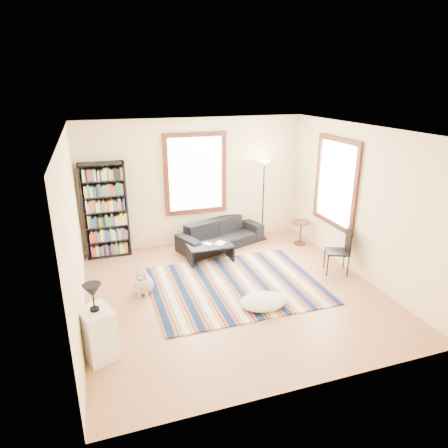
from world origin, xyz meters
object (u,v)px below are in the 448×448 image
object	(u,v)px
coffee_table	(210,253)
white_cabinet	(98,333)
bookshelf	(105,211)
folding_chair	(337,252)
sofa	(221,234)
floor_cushion	(263,301)
dog	(143,279)
floor_lamp	(263,201)
side_table	(301,233)

from	to	relation	value
coffee_table	white_cabinet	bearing A→B (deg)	-133.25
bookshelf	folding_chair	distance (m)	4.72
sofa	white_cabinet	size ratio (longest dim) A/B	2.81
white_cabinet	floor_cushion	bearing A→B (deg)	-10.26
white_cabinet	dog	world-z (taller)	white_cabinet
dog	floor_lamp	bearing A→B (deg)	46.33
coffee_table	folding_chair	size ratio (longest dim) A/B	1.05
sofa	folding_chair	world-z (taller)	folding_chair
dog	bookshelf	bearing A→B (deg)	121.08
coffee_table	floor_cushion	world-z (taller)	coffee_table
floor_cushion	white_cabinet	distance (m)	2.65
sofa	dog	world-z (taller)	sofa
floor_lamp	white_cabinet	xyz separation A→B (m)	(-3.80, -3.23, -0.58)
folding_chair	dog	bearing A→B (deg)	-163.02
sofa	dog	bearing A→B (deg)	-160.19
bookshelf	floor_cushion	world-z (taller)	bookshelf
bookshelf	floor_cushion	xyz separation A→B (m)	(2.27, -2.96, -0.90)
dog	sofa	bearing A→B (deg)	56.28
white_cabinet	dog	bearing A→B (deg)	42.31
floor_cushion	floor_lamp	world-z (taller)	floor_lamp
folding_chair	white_cabinet	bearing A→B (deg)	-142.64
coffee_table	folding_chair	world-z (taller)	folding_chair
floor_lamp	dog	distance (m)	3.50
sofa	side_table	world-z (taller)	sofa
white_cabinet	dog	size ratio (longest dim) A/B	1.31
floor_cushion	dog	distance (m)	2.10
white_cabinet	folding_chair	bearing A→B (deg)	-5.22
coffee_table	dog	bearing A→B (deg)	-148.76
coffee_table	side_table	size ratio (longest dim) A/B	1.67
floor_lamp	side_table	bearing A→B (deg)	-38.32
floor_cushion	side_table	size ratio (longest dim) A/B	1.46
coffee_table	white_cabinet	world-z (taller)	white_cabinet
side_table	dog	distance (m)	3.87
coffee_table	dog	size ratio (longest dim) A/B	1.69
sofa	folding_chair	bearing A→B (deg)	-68.67
floor_lamp	sofa	bearing A→B (deg)	-174.58
coffee_table	white_cabinet	xyz separation A→B (m)	(-2.28, -2.43, 0.17)
side_table	sofa	bearing A→B (deg)	165.43
bookshelf	side_table	distance (m)	4.30
floor_lamp	folding_chair	size ratio (longest dim) A/B	2.16
sofa	floor_cushion	distance (m)	2.70
floor_lamp	bookshelf	bearing A→B (deg)	177.19
sofa	side_table	distance (m)	1.82
side_table	white_cabinet	size ratio (longest dim) A/B	0.77
coffee_table	folding_chair	bearing A→B (deg)	-30.13
white_cabinet	bookshelf	bearing A→B (deg)	64.56
floor_lamp	white_cabinet	distance (m)	5.02
bookshelf	coffee_table	bearing A→B (deg)	-26.45
bookshelf	coffee_table	xyz separation A→B (m)	(1.95, -0.97, -0.82)
floor_cushion	folding_chair	world-z (taller)	folding_chair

